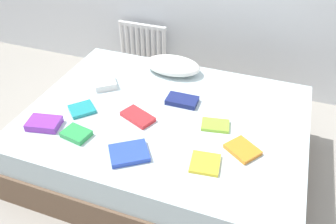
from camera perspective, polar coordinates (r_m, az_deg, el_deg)
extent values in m
plane|color=#9E998E|center=(2.78, -0.36, -8.46)|extent=(8.00, 8.00, 0.00)
cube|color=brown|center=(2.68, -0.37, -6.39)|extent=(2.00, 1.50, 0.28)
cube|color=silver|center=(2.51, -0.39, -2.28)|extent=(1.96, 1.46, 0.22)
cylinder|color=white|center=(3.79, -7.62, 11.42)|extent=(0.04, 0.04, 0.49)
cylinder|color=white|center=(3.77, -6.78, 11.30)|extent=(0.04, 0.04, 0.49)
cylinder|color=white|center=(3.74, -5.94, 11.18)|extent=(0.04, 0.04, 0.49)
cylinder|color=white|center=(3.72, -5.08, 11.06)|extent=(0.04, 0.04, 0.49)
cylinder|color=white|center=(3.70, -4.22, 10.93)|extent=(0.04, 0.04, 0.49)
cylinder|color=white|center=(3.67, -3.34, 10.79)|extent=(0.04, 0.04, 0.49)
cylinder|color=white|center=(3.65, -2.46, 10.66)|extent=(0.04, 0.04, 0.49)
cylinder|color=white|center=(3.63, -1.57, 10.52)|extent=(0.04, 0.04, 0.49)
cylinder|color=white|center=(3.61, -0.66, 10.37)|extent=(0.04, 0.04, 0.49)
cube|color=white|center=(3.60, -4.39, 14.15)|extent=(0.52, 0.04, 0.04)
cube|color=white|center=(3.80, -4.06, 7.88)|extent=(0.52, 0.04, 0.04)
ellipsoid|color=white|center=(2.89, 0.77, 7.78)|extent=(0.47, 0.28, 0.13)
cube|color=purple|center=(2.47, -20.00, -1.80)|extent=(0.24, 0.19, 0.05)
cube|color=teal|center=(2.54, -14.19, 0.45)|extent=(0.23, 0.23, 0.03)
cube|color=navy|center=(2.54, 2.37, 1.94)|extent=(0.23, 0.14, 0.04)
cube|color=white|center=(2.78, -10.55, 4.86)|extent=(0.25, 0.25, 0.05)
cube|color=red|center=(2.40, -5.07, -0.78)|extent=(0.27, 0.21, 0.03)
cube|color=orange|center=(2.20, 12.35, -6.14)|extent=(0.25, 0.24, 0.03)
cube|color=#8CC638|center=(2.35, 7.91, -2.19)|extent=(0.21, 0.16, 0.02)
cube|color=yellow|center=(2.08, 6.21, -8.50)|extent=(0.19, 0.20, 0.02)
cube|color=#2847B7|center=(2.13, -6.53, -6.84)|extent=(0.30, 0.29, 0.03)
cube|color=green|center=(2.33, -15.07, -3.55)|extent=(0.20, 0.16, 0.04)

